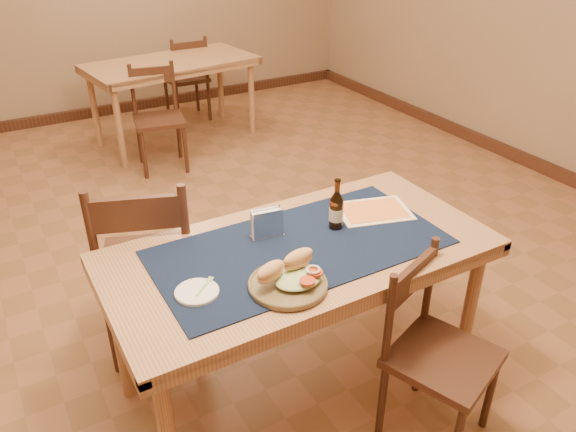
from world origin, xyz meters
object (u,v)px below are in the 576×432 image
napkin_holder (267,224)px  chair_main_far (148,263)px  main_table (300,264)px  sandwich_plate (289,279)px  beer_bottle (336,210)px  back_table (172,70)px  chair_main_near (435,351)px

napkin_holder → chair_main_far: bearing=134.4°
main_table → sandwich_plate: sandwich_plate is taller
beer_bottle → napkin_holder: bearing=163.6°
back_table → beer_bottle: size_ratio=6.73×
back_table → chair_main_far: (-1.07, -2.64, -0.16)m
sandwich_plate → beer_bottle: 0.47m
beer_bottle → main_table: bearing=-165.4°
chair_main_far → napkin_holder: (0.41, -0.42, 0.31)m
back_table → napkin_holder: bearing=-102.1°
chair_main_near → sandwich_plate: bearing=150.8°
chair_main_far → chair_main_near: bearing=-51.9°
back_table → beer_bottle: bearing=-96.6°
main_table → beer_bottle: size_ratio=6.95×
sandwich_plate → beer_bottle: size_ratio=1.28×
back_table → main_table: bearing=-100.2°
chair_main_far → sandwich_plate: bearing=-67.5°
main_table → chair_main_near: (0.34, -0.50, -0.24)m
main_table → chair_main_far: size_ratio=1.63×
chair_main_far → sandwich_plate: (0.32, -0.77, 0.28)m
main_table → napkin_holder: 0.22m
sandwich_plate → napkin_holder: napkin_holder is taller
chair_main_far → napkin_holder: size_ratio=6.67×
back_table → napkin_holder: napkin_holder is taller
main_table → napkin_holder: bearing=119.1°
main_table → chair_main_near: size_ratio=1.94×
chair_main_near → napkin_holder: size_ratio=5.63×
main_table → sandwich_plate: (-0.17, -0.21, 0.12)m
beer_bottle → napkin_holder: 0.30m
chair_main_far → chair_main_near: (0.83, -1.06, -0.08)m
chair_main_far → beer_bottle: size_ratio=4.25×
chair_main_far → beer_bottle: (0.71, -0.51, 0.33)m
beer_bottle → napkin_holder: beer_bottle is taller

